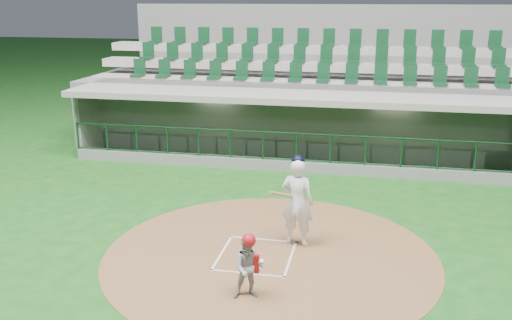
% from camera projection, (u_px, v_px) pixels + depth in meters
% --- Properties ---
extents(ground, '(120.00, 120.00, 0.00)m').
position_uv_depth(ground, '(259.00, 250.00, 12.55)').
color(ground, '#154A15').
rests_on(ground, ground).
extents(dirt_circle, '(7.20, 7.20, 0.01)m').
position_uv_depth(dirt_circle, '(270.00, 255.00, 12.30)').
color(dirt_circle, brown).
rests_on(dirt_circle, ground).
extents(home_plate, '(0.43, 0.43, 0.02)m').
position_uv_depth(home_plate, '(252.00, 263.00, 11.88)').
color(home_plate, white).
rests_on(home_plate, dirt_circle).
extents(batter_box_chalk, '(1.55, 1.80, 0.01)m').
position_uv_depth(batter_box_chalk, '(256.00, 255.00, 12.26)').
color(batter_box_chalk, white).
rests_on(batter_box_chalk, ground).
extents(dugout_structure, '(16.40, 3.70, 3.00)m').
position_uv_depth(dugout_structure, '(309.00, 130.00, 19.63)').
color(dugout_structure, slate).
rests_on(dugout_structure, ground).
extents(seating_deck, '(17.00, 6.72, 5.15)m').
position_uv_depth(seating_deck, '(314.00, 101.00, 22.41)').
color(seating_deck, slate).
rests_on(seating_deck, ground).
extents(batter, '(0.94, 0.94, 2.08)m').
position_uv_depth(batter, '(297.00, 201.00, 12.56)').
color(batter, white).
rests_on(batter, dirt_circle).
extents(catcher, '(0.68, 0.59, 1.27)m').
position_uv_depth(catcher, '(249.00, 266.00, 10.41)').
color(catcher, '#98989D').
rests_on(catcher, dirt_circle).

